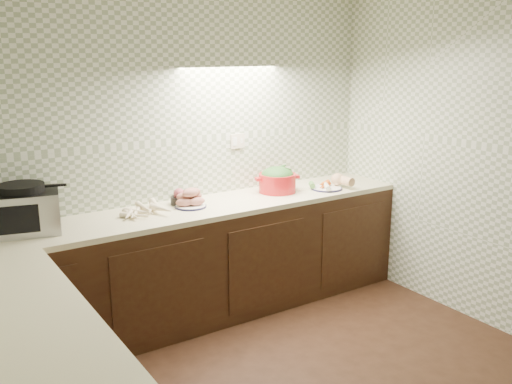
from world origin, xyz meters
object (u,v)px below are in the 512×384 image
sweet_potato_plate (190,200)px  veg_plate (331,183)px  toaster_oven (23,210)px  onion_bowl (181,198)px  dutch_oven (277,180)px  parsnip_pile (144,209)px

sweet_potato_plate → veg_plate: sweet_potato_plate is taller
toaster_oven → sweet_potato_plate: (1.19, -0.05, -0.09)m
onion_bowl → veg_plate: 1.33m
sweet_potato_plate → dutch_oven: 0.82m
parsnip_pile → sweet_potato_plate: size_ratio=1.52×
toaster_oven → onion_bowl: (1.16, 0.06, -0.10)m
toaster_oven → dutch_oven: toaster_oven is taller
onion_bowl → veg_plate: (1.31, -0.25, -0.00)m
parsnip_pile → veg_plate: bearing=-6.0°
dutch_oven → veg_plate: (0.46, -0.15, -0.06)m
toaster_oven → dutch_oven: bearing=12.6°
parsnip_pile → sweet_potato_plate: 0.36m
onion_bowl → dutch_oven: (0.85, -0.10, 0.06)m
toaster_oven → onion_bowl: toaster_oven is taller
toaster_oven → veg_plate: bearing=9.4°
dutch_oven → onion_bowl: bearing=-171.4°
toaster_oven → parsnip_pile: (0.83, -0.01, -0.12)m
parsnip_pile → dutch_oven: bearing=-1.3°
toaster_oven → onion_bowl: 1.17m
parsnip_pile → veg_plate: size_ratio=1.07×
onion_bowl → parsnip_pile: bearing=-167.8°
dutch_oven → veg_plate: bearing=-2.5°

